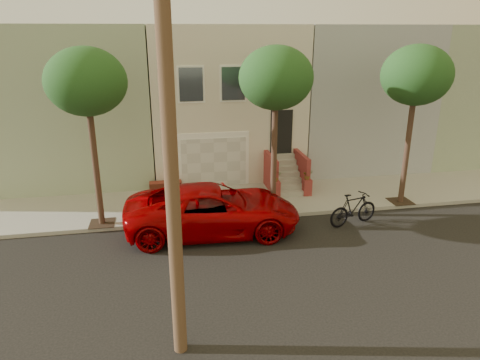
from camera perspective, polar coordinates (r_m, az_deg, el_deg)
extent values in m
plane|color=black|center=(13.75, 4.31, -11.20)|extent=(90.00, 90.00, 0.00)
cube|color=gray|center=(18.42, 0.13, -2.75)|extent=(40.00, 3.70, 0.15)
cube|color=beige|center=(23.11, -2.58, 10.91)|extent=(7.00, 8.00, 7.00)
cube|color=gray|center=(23.18, -19.72, 9.86)|extent=(6.50, 8.00, 7.00)
cube|color=#92959A|center=(24.96, 13.37, 11.04)|extent=(6.50, 8.00, 7.00)
cube|color=gray|center=(28.19, 25.79, 10.55)|extent=(6.50, 8.00, 7.00)
cube|color=white|center=(19.60, -3.46, 2.68)|extent=(3.20, 0.12, 2.50)
cube|color=silver|center=(19.58, -3.44, 2.35)|extent=(2.90, 0.06, 2.20)
cube|color=gray|center=(18.25, -2.65, -2.69)|extent=(3.20, 3.70, 0.02)
cube|color=#993E29|center=(19.49, -9.72, -0.85)|extent=(1.40, 0.45, 0.44)
cube|color=black|center=(19.87, 5.45, 6.28)|extent=(1.00, 0.06, 2.00)
cube|color=#3F4751|center=(18.80, -6.44, 12.33)|extent=(1.00, 0.06, 1.40)
cube|color=white|center=(18.82, -6.44, 12.33)|extent=(1.15, 0.05, 1.55)
cube|color=#3F4751|center=(19.02, -0.89, 12.52)|extent=(1.00, 0.06, 1.40)
cube|color=white|center=(19.04, -0.90, 12.52)|extent=(1.15, 0.05, 1.55)
cube|color=#3F4751|center=(19.40, 4.49, 12.59)|extent=(1.00, 0.06, 1.40)
cube|color=white|center=(19.41, 4.47, 12.60)|extent=(1.15, 0.05, 1.55)
cube|color=gray|center=(18.88, 6.69, -1.75)|extent=(1.20, 0.28, 0.20)
cube|color=gray|center=(19.06, 6.47, -0.89)|extent=(1.20, 0.28, 0.20)
cube|color=gray|center=(19.25, 6.26, -0.06)|extent=(1.20, 0.28, 0.20)
cube|color=gray|center=(19.44, 6.04, 0.77)|extent=(1.20, 0.28, 0.20)
cube|color=gray|center=(19.63, 5.84, 1.57)|extent=(1.20, 0.28, 0.20)
cube|color=gray|center=(19.83, 5.63, 2.36)|extent=(1.20, 0.28, 0.20)
cube|color=gray|center=(20.03, 5.43, 3.14)|extent=(1.20, 0.28, 0.20)
cube|color=maroon|center=(19.23, 4.05, 0.93)|extent=(0.18, 1.96, 1.60)
cube|color=maroon|center=(19.61, 8.02, 1.16)|extent=(0.18, 1.96, 1.60)
cube|color=maroon|center=(18.57, 4.69, -1.22)|extent=(0.35, 0.35, 0.70)
imported|color=#1C481A|center=(18.38, 4.74, 0.46)|extent=(0.40, 0.35, 0.45)
cube|color=maroon|center=(18.97, 8.78, -0.94)|extent=(0.35, 0.35, 0.70)
imported|color=#1C481A|center=(18.78, 8.87, 0.71)|extent=(0.41, 0.35, 0.45)
cube|color=#2D2116|center=(16.94, -17.61, -5.41)|extent=(0.90, 0.90, 0.02)
cylinder|color=#3A271A|center=(16.22, -18.34, 1.35)|extent=(0.22, 0.22, 4.20)
ellipsoid|color=#1C481A|center=(15.62, -19.52, 12.07)|extent=(2.70, 2.57, 2.29)
cube|color=#2D2116|center=(17.28, 4.28, -4.02)|extent=(0.90, 0.90, 0.02)
cylinder|color=#3A271A|center=(16.58, 4.46, 2.65)|extent=(0.22, 0.22, 4.20)
ellipsoid|color=#1C481A|center=(15.99, 4.75, 13.20)|extent=(2.70, 2.57, 2.29)
cube|color=#2D2116|center=(19.35, 20.26, -2.63)|extent=(0.90, 0.90, 0.02)
cylinder|color=#3A271A|center=(18.73, 20.99, 3.35)|extent=(0.22, 0.22, 4.20)
ellipsoid|color=#1C481A|center=(18.21, 22.14, 12.61)|extent=(2.70, 2.57, 2.29)
cylinder|color=#4E3724|center=(8.48, -9.25, 5.76)|extent=(0.30, 0.30, 10.00)
imported|color=#960003|center=(15.57, -3.58, -3.87)|extent=(6.29, 3.08, 1.72)
imported|color=black|center=(16.72, 14.65, -3.68)|extent=(2.17, 1.11, 1.25)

